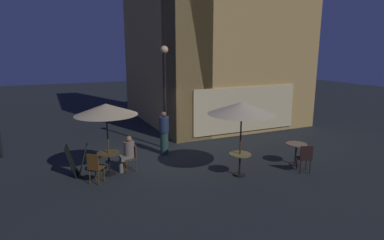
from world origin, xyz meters
name	(u,v)px	position (x,y,z in m)	size (l,w,h in m)	color
ground_plane	(155,156)	(0.00, 0.00, 0.00)	(60.00, 60.00, 0.00)	#212628
cafe_building	(197,36)	(3.64, 4.04, 4.68)	(7.77, 9.12, 9.37)	tan
street_lamp_near_corner	(165,80)	(0.72, 0.81, 2.81)	(0.31, 0.31, 4.14)	black
menu_sandwich_board	(77,161)	(-2.88, -0.81, 0.51)	(0.75, 0.65, 0.99)	black
cafe_table_0	(240,160)	(1.88, -2.95, 0.53)	(0.71, 0.71, 0.73)	black
cafe_table_1	(109,159)	(-1.93, -1.13, 0.55)	(0.74, 0.74, 0.75)	black
cafe_table_2	(296,149)	(4.25, -2.88, 0.55)	(0.72, 0.72, 0.76)	black
patio_umbrella_0	(242,108)	(1.88, -2.95, 2.21)	(2.12, 2.12, 2.41)	black
patio_umbrella_1	(106,110)	(-1.93, -1.13, 2.15)	(1.97, 1.97, 2.35)	black
cafe_chair_0	(132,155)	(-1.17, -1.10, 0.55)	(0.40, 0.40, 0.90)	#503622
cafe_chair_1	(95,166)	(-2.46, -1.72, 0.58)	(0.54, 0.54, 0.97)	brown
cafe_chair_2	(305,156)	(3.95, -3.64, 0.56)	(0.52, 0.52, 0.94)	black
patron_seated_0	(128,152)	(-1.30, -1.11, 0.69)	(0.54, 0.36, 1.22)	slate
patron_standing_1	(164,133)	(0.41, 0.13, 0.84)	(0.37, 0.37, 1.68)	#28433B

